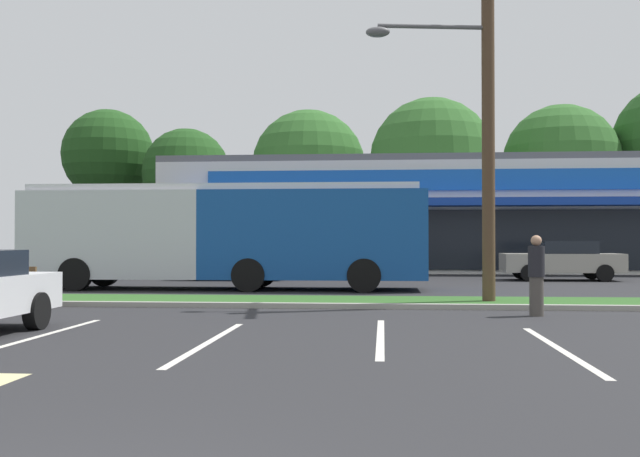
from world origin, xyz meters
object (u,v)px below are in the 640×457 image
Objects in this scene: utility_pole at (482,98)px; pedestrian_by_pole at (536,275)px; car_3 at (562,260)px; car_2 at (83,259)px; city_bus at (226,233)px; car_4 at (236,260)px; bus_stop_bench at (4,286)px.

utility_pole is 5.54× the size of pedestrian_by_pole.
utility_pole is 13.06m from car_3.
utility_pole is 2.05× the size of car_2.
city_bus is at bearing 27.57° from car_3.
utility_pole is 19.41m from car_2.
pedestrian_by_pole is (-3.75, -13.77, 0.04)m from car_3.
utility_pole reaches higher than city_bus.
car_2 is at bearing -1.61° from car_3.
car_4 is (-8.01, 10.90, -4.11)m from utility_pole.
city_bus is 7.68× the size of pedestrian_by_pole.
city_bus is 5.65m from car_4.
city_bus is 3.06× the size of car_4.
utility_pole is 2.21× the size of car_4.
pedestrian_by_pole is at bearing 177.34° from bus_stop_bench.
car_3 is 1.08× the size of car_4.
pedestrian_by_pole is (8.80, -13.13, 0.07)m from car_4.
car_4 is (2.69, 12.60, 0.25)m from bus_stop_bench.
car_3 is at bearing -1.61° from car_2.
utility_pole reaches higher than bus_stop_bench.
bus_stop_bench is 20.19m from car_3.
utility_pole is at bearing -162.19° from pedestrian_by_pole.
city_bus is 11.11m from pedestrian_by_pole.
city_bus reaches higher than car_2.
car_2 is (-3.92, 13.78, 0.26)m from bus_stop_bench.
city_bus is 8.00m from bus_stop_bench.
bus_stop_bench is (-10.70, -1.70, -4.36)m from utility_pole.
bus_stop_bench is at bearing -74.11° from car_2.
car_4 is at bearing 126.31° from utility_pole.
car_4 reaches higher than bus_stop_bench.
city_bus is at bearing -116.07° from bus_stop_bench.
pedestrian_by_pole reaches higher than car_3.
bus_stop_bench is 11.51m from pedestrian_by_pole.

